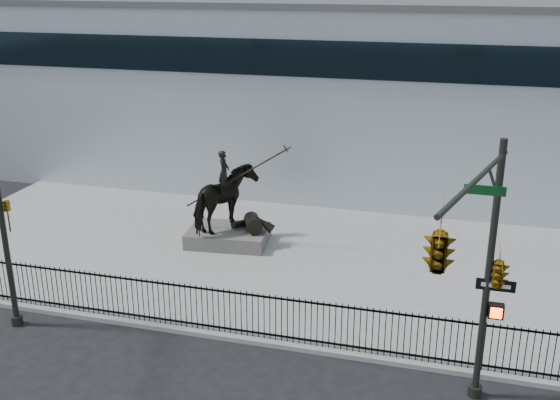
# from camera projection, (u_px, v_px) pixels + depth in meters

# --- Properties ---
(ground) EXTENTS (120.00, 120.00, 0.00)m
(ground) POSITION_uv_depth(u_px,v_px,m) (223.00, 360.00, 18.89)
(ground) COLOR black
(ground) RESTS_ON ground
(plaza) EXTENTS (30.00, 12.00, 0.15)m
(plaza) POSITION_uv_depth(u_px,v_px,m) (285.00, 260.00, 25.23)
(plaza) COLOR gray
(plaza) RESTS_ON ground
(building) EXTENTS (44.00, 14.00, 9.00)m
(building) POSITION_uv_depth(u_px,v_px,m) (346.00, 90.00, 35.59)
(building) COLOR silver
(building) RESTS_ON ground
(picket_fence) EXTENTS (22.10, 0.10, 1.50)m
(picket_fence) POSITION_uv_depth(u_px,v_px,m) (236.00, 312.00, 19.73)
(picket_fence) COLOR black
(picket_fence) RESTS_ON plaza
(statue_plinth) EXTENTS (3.37, 2.48, 0.59)m
(statue_plinth) POSITION_uv_depth(u_px,v_px,m) (228.00, 236.00, 26.57)
(statue_plinth) COLOR #54514D
(statue_plinth) RESTS_ON plaza
(equestrian_statue) EXTENTS (4.05, 2.70, 3.44)m
(equestrian_statue) POSITION_uv_depth(u_px,v_px,m) (229.00, 200.00, 26.05)
(equestrian_statue) COLOR black
(equestrian_statue) RESTS_ON statue_plinth
(traffic_signal_right) EXTENTS (2.17, 6.86, 7.00)m
(traffic_signal_right) POSITION_uv_depth(u_px,v_px,m) (471.00, 260.00, 13.85)
(traffic_signal_right) COLOR black
(traffic_signal_right) RESTS_ON ground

